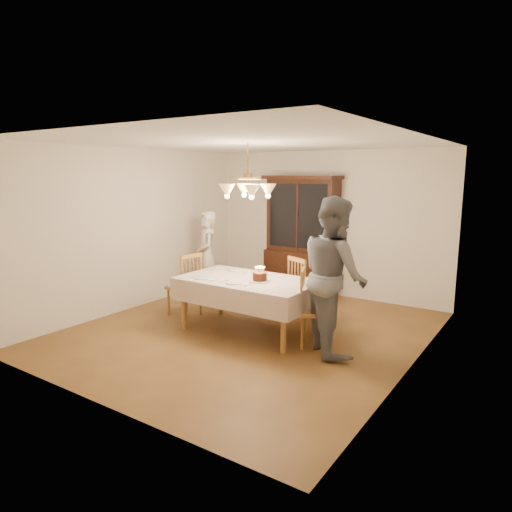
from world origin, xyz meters
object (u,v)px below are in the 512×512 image
Objects in this scene: chair_far_side at (306,293)px; birthday_cake at (260,277)px; dining_table at (248,284)px; elderly_woman at (207,256)px; china_hutch at (302,238)px.

chair_far_side is 0.95m from birthday_cake.
elderly_woman is at bearing 147.65° from dining_table.
china_hutch is 7.20× the size of birthday_cake.
chair_far_side is 0.64× the size of elderly_woman.
dining_table is at bearing -120.80° from chair_far_side.
elderly_woman reaches higher than chair_far_side.
chair_far_side is at bearing 38.39° from elderly_woman.
china_hutch is 2.16× the size of chair_far_side.
birthday_cake is (0.21, -0.03, 0.13)m from dining_table.
elderly_woman is at bearing 175.14° from chair_far_side.
china_hutch is at bearing 90.52° from elderly_woman.
dining_table is 2.31m from china_hutch.
birthday_cake is at bearing -7.54° from dining_table.
chair_far_side is 2.06m from elderly_woman.
dining_table is at bearing -80.66° from china_hutch.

